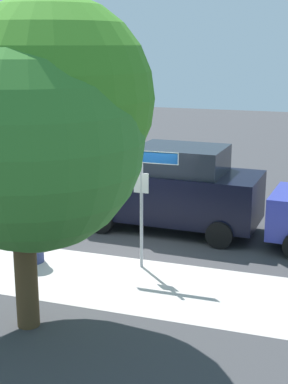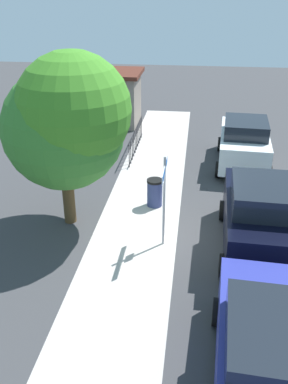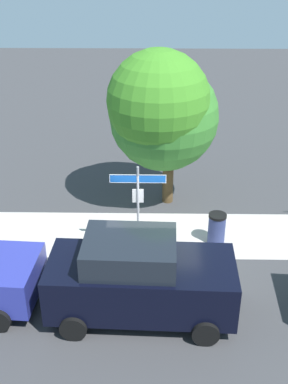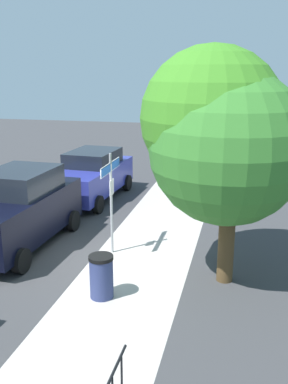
# 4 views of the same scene
# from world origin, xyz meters

# --- Properties ---
(ground_plane) EXTENTS (60.00, 60.00, 0.00)m
(ground_plane) POSITION_xyz_m (0.00, 0.00, 0.00)
(ground_plane) COLOR #38383A
(sidewalk_strip) EXTENTS (24.00, 2.60, 0.00)m
(sidewalk_strip) POSITION_xyz_m (2.00, 1.30, 0.00)
(sidewalk_strip) COLOR #B0A8A2
(sidewalk_strip) RESTS_ON ground_plane
(street_sign) EXTENTS (1.57, 0.07, 2.77)m
(street_sign) POSITION_xyz_m (-0.49, 0.40, 1.93)
(street_sign) COLOR #9EA0A5
(street_sign) RESTS_ON ground_plane
(shade_tree) EXTENTS (3.60, 3.80, 5.43)m
(shade_tree) POSITION_xyz_m (0.16, 3.19, 3.39)
(shade_tree) COLOR #4D3920
(shade_tree) RESTS_ON ground_plane
(car_black) EXTENTS (4.55, 2.26, 2.17)m
(car_black) POSITION_xyz_m (-0.39, -2.30, 1.07)
(car_black) COLOR black
(car_black) RESTS_ON ground_plane
(trash_bin) EXTENTS (0.55, 0.55, 0.98)m
(trash_bin) POSITION_xyz_m (1.88, 0.90, 0.49)
(trash_bin) COLOR navy
(trash_bin) RESTS_ON ground_plane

